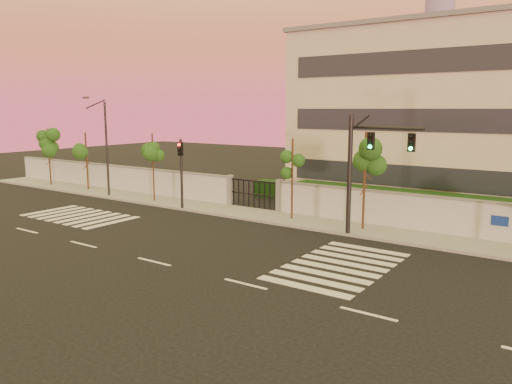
% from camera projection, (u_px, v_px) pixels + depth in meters
% --- Properties ---
extents(ground, '(120.00, 120.00, 0.00)m').
position_uv_depth(ground, '(154.00, 262.00, 22.05)').
color(ground, black).
rests_on(ground, ground).
extents(sidewalk, '(60.00, 3.00, 0.15)m').
position_uv_depth(sidewalk, '(280.00, 218.00, 30.54)').
color(sidewalk, gray).
rests_on(sidewalk, ground).
extents(perimeter_wall, '(60.00, 0.36, 2.20)m').
position_uv_depth(perimeter_wall, '(294.00, 199.00, 31.54)').
color(perimeter_wall, '#AFB2B7').
rests_on(perimeter_wall, ground).
extents(hedge_row, '(41.00, 4.25, 1.80)m').
position_uv_depth(hedge_row, '(329.00, 198.00, 33.20)').
color(hedge_row, black).
rests_on(hedge_row, ground).
extents(institutional_building, '(24.40, 12.40, 12.25)m').
position_uv_depth(institutional_building, '(483.00, 117.00, 33.79)').
color(institutional_building, beige).
rests_on(institutional_building, ground).
extents(distant_skyscraper, '(16.00, 16.00, 118.00)m').
position_uv_depth(distant_skyscraper, '(440.00, 7.00, 275.30)').
color(distant_skyscraper, slate).
rests_on(distant_skyscraper, ground).
extents(road_markings, '(57.00, 7.62, 0.02)m').
position_uv_depth(road_markings, '(186.00, 238.00, 25.98)').
color(road_markings, silver).
rests_on(road_markings, ground).
extents(street_tree_a, '(1.61, 1.28, 5.02)m').
position_uv_depth(street_tree_a, '(49.00, 144.00, 42.86)').
color(street_tree_a, '#382314').
rests_on(street_tree_a, ground).
extents(street_tree_b, '(1.63, 1.30, 4.79)m').
position_uv_depth(street_tree_b, '(86.00, 148.00, 40.50)').
color(street_tree_b, '#382314').
rests_on(street_tree_b, ground).
extents(street_tree_c, '(1.35, 1.08, 4.98)m').
position_uv_depth(street_tree_c, '(153.00, 152.00, 35.29)').
color(street_tree_c, '#382314').
rests_on(street_tree_c, ground).
extents(street_tree_d, '(1.53, 1.22, 4.97)m').
position_uv_depth(street_tree_d, '(293.00, 161.00, 29.53)').
color(street_tree_d, '#382314').
rests_on(street_tree_d, ground).
extents(street_tree_e, '(1.61, 1.28, 5.48)m').
position_uv_depth(street_tree_e, '(366.00, 159.00, 26.89)').
color(street_tree_e, '#382314').
rests_on(street_tree_e, ground).
extents(traffic_signal_main, '(4.00, 1.00, 6.37)m').
position_uv_depth(traffic_signal_main, '(364.00, 161.00, 25.49)').
color(traffic_signal_main, black).
rests_on(traffic_signal_main, ground).
extents(traffic_signal_secondary, '(0.37, 0.35, 4.73)m').
position_uv_depth(traffic_signal_secondary, '(181.00, 166.00, 32.77)').
color(traffic_signal_secondary, black).
rests_on(traffic_signal_secondary, ground).
extents(streetlight_west, '(0.45, 1.82, 7.55)m').
position_uv_depth(streetlight_west, '(105.00, 144.00, 37.48)').
color(streetlight_west, black).
rests_on(streetlight_west, ground).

